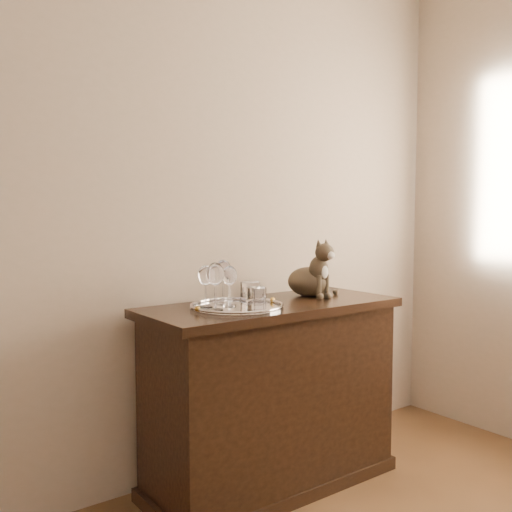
{
  "coord_description": "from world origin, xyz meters",
  "views": [
    {
      "loc": [
        -0.98,
        -0.07,
        1.26
      ],
      "look_at": [
        0.52,
        1.95,
        1.07
      ],
      "focal_mm": 40.0,
      "sensor_mm": 36.0,
      "label": 1
    }
  ],
  "objects_px": {
    "tumbler_c": "(250,293)",
    "wine_glass_b": "(223,282)",
    "sideboard": "(272,395)",
    "tray": "(237,307)",
    "wine_glass_c": "(215,287)",
    "wine_glass_d": "(230,286)",
    "cat": "(308,267)",
    "wine_glass_a": "(206,286)",
    "tumbler_b": "(256,299)"
  },
  "relations": [
    {
      "from": "tray",
      "to": "wine_glass_b",
      "type": "xyz_separation_m",
      "value": [
        -0.01,
        0.1,
        0.1
      ]
    },
    {
      "from": "tumbler_b",
      "to": "cat",
      "type": "relative_size",
      "value": 0.33
    },
    {
      "from": "wine_glass_a",
      "to": "cat",
      "type": "distance_m",
      "value": 0.6
    },
    {
      "from": "tray",
      "to": "tumbler_c",
      "type": "relative_size",
      "value": 4.16
    },
    {
      "from": "wine_glass_d",
      "to": "tumbler_b",
      "type": "relative_size",
      "value": 1.86
    },
    {
      "from": "wine_glass_a",
      "to": "tumbler_c",
      "type": "distance_m",
      "value": 0.21
    },
    {
      "from": "wine_glass_a",
      "to": "wine_glass_b",
      "type": "relative_size",
      "value": 0.93
    },
    {
      "from": "tray",
      "to": "tumbler_b",
      "type": "distance_m",
      "value": 0.13
    },
    {
      "from": "wine_glass_d",
      "to": "tumbler_b",
      "type": "height_order",
      "value": "wine_glass_d"
    },
    {
      "from": "wine_glass_b",
      "to": "wine_glass_d",
      "type": "height_order",
      "value": "wine_glass_b"
    },
    {
      "from": "wine_glass_c",
      "to": "tumbler_b",
      "type": "relative_size",
      "value": 2.12
    },
    {
      "from": "tray",
      "to": "cat",
      "type": "height_order",
      "value": "cat"
    },
    {
      "from": "tumbler_b",
      "to": "sideboard",
      "type": "bearing_deg",
      "value": 36.39
    },
    {
      "from": "tray",
      "to": "wine_glass_a",
      "type": "bearing_deg",
      "value": 153.19
    },
    {
      "from": "wine_glass_c",
      "to": "tray",
      "type": "bearing_deg",
      "value": 13.15
    },
    {
      "from": "wine_glass_a",
      "to": "wine_glass_d",
      "type": "xyz_separation_m",
      "value": [
        0.1,
        -0.03,
        -0.0
      ]
    },
    {
      "from": "sideboard",
      "to": "wine_glass_c",
      "type": "bearing_deg",
      "value": -171.19
    },
    {
      "from": "sideboard",
      "to": "tray",
      "type": "height_order",
      "value": "tray"
    },
    {
      "from": "tumbler_b",
      "to": "cat",
      "type": "xyz_separation_m",
      "value": [
        0.47,
        0.21,
        0.09
      ]
    },
    {
      "from": "wine_glass_b",
      "to": "tumbler_b",
      "type": "xyz_separation_m",
      "value": [
        0.02,
        -0.22,
        -0.05
      ]
    },
    {
      "from": "wine_glass_d",
      "to": "tumbler_c",
      "type": "bearing_deg",
      "value": -1.44
    },
    {
      "from": "wine_glass_c",
      "to": "wine_glass_d",
      "type": "distance_m",
      "value": 0.12
    },
    {
      "from": "wine_glass_b",
      "to": "wine_glass_d",
      "type": "distance_m",
      "value": 0.07
    },
    {
      "from": "tray",
      "to": "sideboard",
      "type": "bearing_deg",
      "value": 6.1
    },
    {
      "from": "wine_glass_d",
      "to": "cat",
      "type": "relative_size",
      "value": 0.61
    },
    {
      "from": "sideboard",
      "to": "tumbler_c",
      "type": "height_order",
      "value": "tumbler_c"
    },
    {
      "from": "tumbler_c",
      "to": "wine_glass_b",
      "type": "bearing_deg",
      "value": 143.89
    },
    {
      "from": "tumbler_b",
      "to": "wine_glass_b",
      "type": "bearing_deg",
      "value": 95.16
    },
    {
      "from": "wine_glass_b",
      "to": "wine_glass_d",
      "type": "xyz_separation_m",
      "value": [
        -0.01,
        -0.07,
        -0.01
      ]
    },
    {
      "from": "sideboard",
      "to": "wine_glass_b",
      "type": "height_order",
      "value": "wine_glass_b"
    },
    {
      "from": "sideboard",
      "to": "wine_glass_c",
      "type": "height_order",
      "value": "wine_glass_c"
    },
    {
      "from": "sideboard",
      "to": "wine_glass_a",
      "type": "bearing_deg",
      "value": 173.44
    },
    {
      "from": "tray",
      "to": "tumbler_b",
      "type": "xyz_separation_m",
      "value": [
        0.01,
        -0.12,
        0.05
      ]
    },
    {
      "from": "wine_glass_c",
      "to": "cat",
      "type": "distance_m",
      "value": 0.62
    },
    {
      "from": "wine_glass_a",
      "to": "wine_glass_b",
      "type": "bearing_deg",
      "value": 17.81
    },
    {
      "from": "wine_glass_b",
      "to": "cat",
      "type": "distance_m",
      "value": 0.49
    },
    {
      "from": "tray",
      "to": "wine_glass_a",
      "type": "relative_size",
      "value": 2.23
    },
    {
      "from": "wine_glass_d",
      "to": "tumbler_c",
      "type": "distance_m",
      "value": 0.11
    },
    {
      "from": "tumbler_b",
      "to": "tray",
      "type": "bearing_deg",
      "value": 96.27
    },
    {
      "from": "wine_glass_a",
      "to": "cat",
      "type": "bearing_deg",
      "value": 2.54
    },
    {
      "from": "wine_glass_a",
      "to": "wine_glass_c",
      "type": "xyz_separation_m",
      "value": [
        -0.01,
        -0.09,
        0.01
      ]
    },
    {
      "from": "sideboard",
      "to": "tumbler_c",
      "type": "distance_m",
      "value": 0.5
    },
    {
      "from": "sideboard",
      "to": "tumbler_b",
      "type": "relative_size",
      "value": 12.86
    },
    {
      "from": "sideboard",
      "to": "tray",
      "type": "xyz_separation_m",
      "value": [
        -0.21,
        -0.02,
        0.43
      ]
    },
    {
      "from": "tumbler_b",
      "to": "tumbler_c",
      "type": "relative_size",
      "value": 0.97
    },
    {
      "from": "wine_glass_b",
      "to": "tumbler_b",
      "type": "bearing_deg",
      "value": -84.84
    },
    {
      "from": "sideboard",
      "to": "tray",
      "type": "relative_size",
      "value": 3.0
    },
    {
      "from": "tray",
      "to": "wine_glass_b",
      "type": "relative_size",
      "value": 2.07
    },
    {
      "from": "wine_glass_a",
      "to": "tumbler_c",
      "type": "relative_size",
      "value": 1.87
    },
    {
      "from": "wine_glass_d",
      "to": "wine_glass_b",
      "type": "bearing_deg",
      "value": 80.14
    }
  ]
}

